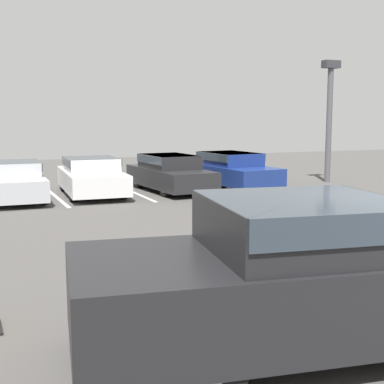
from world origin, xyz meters
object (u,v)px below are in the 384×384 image
(parked_sedan_c, at_px, (170,172))
(light_post, at_px, (329,111))
(parked_sedan_a, at_px, (14,180))
(pickup_truck, at_px, (326,273))
(parked_sedan_b, at_px, (91,175))
(parked_sedan_d, at_px, (230,168))

(parked_sedan_c, xyz_separation_m, light_post, (6.84, -0.07, 2.17))
(parked_sedan_a, bearing_deg, pickup_truck, 11.62)
(pickup_truck, height_order, parked_sedan_a, pickup_truck)
(pickup_truck, height_order, parked_sedan_b, pickup_truck)
(parked_sedan_c, bearing_deg, parked_sedan_a, -93.53)
(parked_sedan_a, height_order, parked_sedan_c, parked_sedan_c)
(parked_sedan_a, height_order, parked_sedan_d, parked_sedan_d)
(parked_sedan_a, bearing_deg, parked_sedan_d, 93.91)
(parked_sedan_b, relative_size, parked_sedan_d, 0.96)
(parked_sedan_b, height_order, light_post, light_post)
(pickup_truck, bearing_deg, parked_sedan_b, 97.71)
(pickup_truck, distance_m, parked_sedan_c, 13.37)
(parked_sedan_b, bearing_deg, parked_sedan_d, 95.33)
(parked_sedan_d, relative_size, light_post, 0.96)
(parked_sedan_c, height_order, light_post, light_post)
(parked_sedan_c, bearing_deg, light_post, 85.73)
(parked_sedan_b, height_order, parked_sedan_d, parked_sedan_d)
(parked_sedan_a, distance_m, light_post, 12.35)
(parked_sedan_a, height_order, light_post, light_post)
(parked_sedan_a, xyz_separation_m, parked_sedan_b, (2.51, 0.12, 0.03))
(parked_sedan_b, xyz_separation_m, light_post, (9.65, -0.18, 2.18))
(pickup_truck, relative_size, parked_sedan_d, 1.28)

